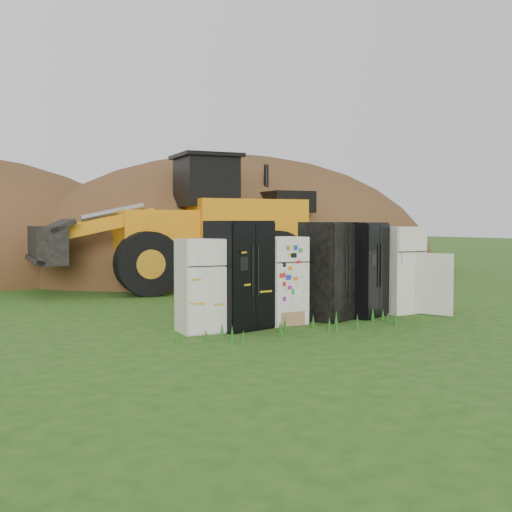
{
  "coord_description": "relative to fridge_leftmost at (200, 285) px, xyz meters",
  "views": [
    {
      "loc": [
        -7.43,
        -9.91,
        1.91
      ],
      "look_at": [
        0.01,
        2.0,
        1.18
      ],
      "focal_mm": 45.0,
      "sensor_mm": 36.0,
      "label": 1
    }
  ],
  "objects": [
    {
      "name": "ground",
      "position": [
        2.37,
        -0.04,
        -0.82
      ],
      "size": [
        120.0,
        120.0,
        0.0
      ],
      "primitive_type": "plane",
      "color": "#214B14",
      "rests_on": "ground"
    },
    {
      "name": "fridge_leftmost",
      "position": [
        0.0,
        0.0,
        0.0
      ],
      "size": [
        0.79,
        0.77,
        1.63
      ],
      "primitive_type": null,
      "rotation": [
        0.0,
        0.0,
        -0.11
      ],
      "color": "silver",
      "rests_on": "ground"
    },
    {
      "name": "fridge_black_side",
      "position": [
        0.76,
        -0.05,
        0.16
      ],
      "size": [
        1.14,
        0.97,
        1.94
      ],
      "primitive_type": null,
      "rotation": [
        0.0,
        0.0,
        0.18
      ],
      "color": "black",
      "rests_on": "ground"
    },
    {
      "name": "fridge_sticker",
      "position": [
        1.73,
        -0.03,
        0.01
      ],
      "size": [
        0.77,
        0.72,
        1.64
      ],
      "primitive_type": null,
      "rotation": [
        0.0,
        0.0,
        -0.06
      ],
      "color": "white",
      "rests_on": "ground"
    },
    {
      "name": "fridge_dark_mid",
      "position": [
        2.82,
        -0.02,
        0.15
      ],
      "size": [
        1.19,
        1.08,
        1.92
      ],
      "primitive_type": null,
      "rotation": [
        0.0,
        0.0,
        0.34
      ],
      "color": "black",
      "rests_on": "ground"
    },
    {
      "name": "fridge_black_right",
      "position": [
        3.63,
        -0.03,
        0.14
      ],
      "size": [
        1.18,
        1.09,
        1.91
      ],
      "primitive_type": null,
      "rotation": [
        0.0,
        0.0,
        0.36
      ],
      "color": "black",
      "rests_on": "ground"
    },
    {
      "name": "fridge_open_door",
      "position": [
        4.69,
        -0.05,
        0.09
      ],
      "size": [
        0.83,
        0.77,
        1.82
      ],
      "primitive_type": null,
      "rotation": [
        0.0,
        0.0,
        -0.01
      ],
      "color": "silver",
      "rests_on": "ground"
    },
    {
      "name": "wheel_loader",
      "position": [
        2.61,
        6.75,
        1.12
      ],
      "size": [
        8.38,
        4.36,
        3.87
      ],
      "primitive_type": null,
      "rotation": [
        0.0,
        0.0,
        -0.14
      ],
      "color": "orange",
      "rests_on": "ground"
    },
    {
      "name": "dirt_mound_right",
      "position": [
        7.27,
        11.21,
        -0.82
      ],
      "size": [
        17.04,
        12.5,
        8.9
      ],
      "primitive_type": "ellipsoid",
      "color": "#4A3418",
      "rests_on": "ground"
    }
  ]
}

